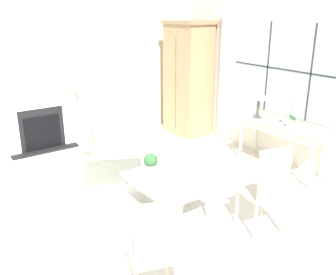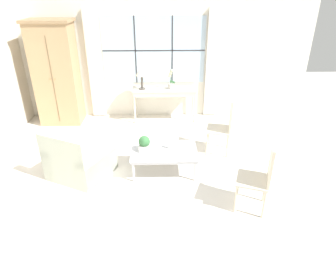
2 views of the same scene
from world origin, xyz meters
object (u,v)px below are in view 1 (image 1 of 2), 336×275
object	(u,v)px
fireplace	(39,114)
potted_orchid	(291,117)
armoire	(188,79)
potted_plant_small	(151,163)
console_table	(283,130)
armchair_upholstered	(109,157)
accent_chair_wooden	(155,246)
coffee_table	(165,183)
table_lamp	(259,95)
pillar_candle	(173,177)
side_chair_wooden	(268,186)

from	to	relation	value
fireplace	potted_orchid	xyz separation A→B (m)	(3.29, 2.86, 0.25)
armoire	potted_plant_small	distance (m)	3.05
potted_plant_small	potted_orchid	bearing A→B (deg)	77.13
armoire	console_table	size ratio (longest dim) A/B	1.56
console_table	armchair_upholstered	xyz separation A→B (m)	(-1.45, -2.34, -0.40)
accent_chair_wooden	potted_plant_small	size ratio (longest dim) A/B	3.98
fireplace	coffee_table	size ratio (longest dim) A/B	1.87
table_lamp	potted_orchid	xyz separation A→B (m)	(0.65, 0.01, -0.22)
coffee_table	pillar_candle	size ratio (longest dim) A/B	7.40
armchair_upholstered	pillar_candle	size ratio (longest dim) A/B	7.74
side_chair_wooden	coffee_table	size ratio (longest dim) A/B	0.99
fireplace	potted_orchid	world-z (taller)	fireplace
armoire	armchair_upholstered	size ratio (longest dim) A/B	1.97
console_table	table_lamp	xyz separation A→B (m)	(-0.51, -0.03, 0.47)
pillar_candle	armoire	bearing A→B (deg)	138.90
accent_chair_wooden	coffee_table	world-z (taller)	accent_chair_wooden
potted_plant_small	armchair_upholstered	bearing A→B (deg)	-175.47
armoire	armchair_upholstered	bearing A→B (deg)	-67.75
fireplace	console_table	bearing A→B (deg)	42.59
accent_chair_wooden	potted_plant_small	xyz separation A→B (m)	(-1.65, 1.01, -0.05)
side_chair_wooden	armchair_upholstered	bearing A→B (deg)	-164.26
fireplace	coffee_table	bearing A→B (deg)	11.49
console_table	side_chair_wooden	bearing A→B (deg)	-55.88
potted_orchid	potted_plant_small	xyz separation A→B (m)	(-0.51, -2.23, -0.39)
potted_orchid	potted_plant_small	size ratio (longest dim) A/B	1.69
fireplace	console_table	xyz separation A→B (m)	(3.14, 2.89, 0.00)
fireplace	armoire	world-z (taller)	armoire
potted_plant_small	pillar_candle	size ratio (longest dim) A/B	1.78
console_table	fireplace	bearing A→B (deg)	-137.41
table_lamp	pillar_candle	distance (m)	2.33
console_table	potted_plant_small	xyz separation A→B (m)	(-0.36, -2.26, -0.14)
table_lamp	potted_plant_small	world-z (taller)	table_lamp
table_lamp	accent_chair_wooden	xyz separation A→B (m)	(1.79, -3.24, -0.56)
armchair_upholstered	coffee_table	xyz separation A→B (m)	(1.41, 0.09, 0.09)
console_table	coffee_table	xyz separation A→B (m)	(-0.04, -2.25, -0.32)
console_table	armchair_upholstered	size ratio (longest dim) A/B	1.26
potted_orchid	coffee_table	xyz separation A→B (m)	(-0.18, -2.23, -0.56)
coffee_table	side_chair_wooden	bearing A→B (deg)	29.03
fireplace	potted_orchid	bearing A→B (deg)	41.05
fireplace	table_lamp	distance (m)	3.91
console_table	side_chair_wooden	size ratio (longest dim) A/B	1.33
armoire	side_chair_wooden	world-z (taller)	armoire
coffee_table	pillar_candle	bearing A→B (deg)	35.12
fireplace	table_lamp	size ratio (longest dim) A/B	4.12
accent_chair_wooden	pillar_candle	world-z (taller)	accent_chair_wooden
fireplace	pillar_candle	xyz separation A→B (m)	(3.20, 0.70, -0.21)
armoire	pillar_candle	world-z (taller)	armoire
potted_orchid	coffee_table	size ratio (longest dim) A/B	0.41
potted_plant_small	accent_chair_wooden	bearing A→B (deg)	-31.50
console_table	side_chair_wooden	world-z (taller)	side_chair_wooden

